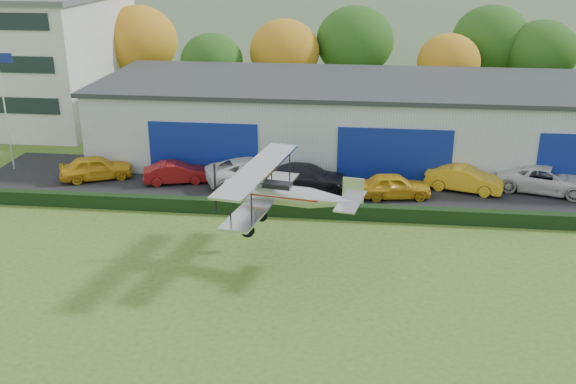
# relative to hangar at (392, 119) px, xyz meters

# --- Properties ---
(apron) EXTENTS (48.00, 9.00, 0.05)m
(apron) POSITION_rel_hangar_xyz_m (-2.00, -6.98, -2.63)
(apron) COLOR black
(apron) RESTS_ON ground
(hedge) EXTENTS (46.00, 0.60, 0.80)m
(hedge) POSITION_rel_hangar_xyz_m (-2.00, -11.78, -2.26)
(hedge) COLOR black
(hedge) RESTS_ON ground
(hangar) EXTENTS (40.60, 12.60, 5.30)m
(hangar) POSITION_rel_hangar_xyz_m (0.00, 0.00, 0.00)
(hangar) COLOR #B2B7BC
(hangar) RESTS_ON ground
(flagpole) EXTENTS (1.05, 0.10, 8.00)m
(flagpole) POSITION_rel_hangar_xyz_m (-24.88, -5.98, 2.13)
(flagpole) COLOR silver
(flagpole) RESTS_ON ground
(tree_belt) EXTENTS (75.70, 13.22, 10.12)m
(tree_belt) POSITION_rel_hangar_xyz_m (-4.15, 12.64, 2.95)
(tree_belt) COLOR #3D2614
(tree_belt) RESTS_ON ground
(distant_hills) EXTENTS (430.00, 196.00, 56.00)m
(distant_hills) POSITION_rel_hangar_xyz_m (-9.38, 112.02, -15.70)
(distant_hills) COLOR #4C6642
(distant_hills) RESTS_ON ground
(car_0) EXTENTS (4.84, 3.48, 1.53)m
(car_0) POSITION_rel_hangar_xyz_m (-18.69, -7.31, -1.84)
(car_0) COLOR gold
(car_0) RESTS_ON apron
(car_1) EXTENTS (4.28, 2.49, 1.33)m
(car_1) POSITION_rel_hangar_xyz_m (-13.45, -7.40, -1.94)
(car_1) COLOR maroon
(car_1) RESTS_ON apron
(car_2) EXTENTS (6.40, 4.77, 1.62)m
(car_2) POSITION_rel_hangar_xyz_m (-8.69, -6.99, -1.80)
(car_2) COLOR silver
(car_2) RESTS_ON apron
(car_3) EXTENTS (5.34, 2.39, 1.52)m
(car_3) POSITION_rel_hangar_xyz_m (-5.20, -7.51, -1.85)
(car_3) COLOR black
(car_3) RESTS_ON apron
(car_4) EXTENTS (4.50, 2.37, 1.46)m
(car_4) POSITION_rel_hangar_xyz_m (-0.01, -8.37, -1.88)
(car_4) COLOR gold
(car_4) RESTS_ON apron
(car_5) EXTENTS (4.85, 2.81, 1.51)m
(car_5) POSITION_rel_hangar_xyz_m (4.23, -6.73, -1.85)
(car_5) COLOR gold
(car_5) RESTS_ON apron
(car_6) EXTENTS (6.20, 4.11, 1.58)m
(car_6) POSITION_rel_hangar_xyz_m (9.08, -6.35, -1.82)
(car_6) COLOR silver
(car_6) RESTS_ON apron
(biplane) EXTENTS (7.20, 8.22, 3.06)m
(biplane) POSITION_rel_hangar_xyz_m (-5.67, -17.16, 0.77)
(biplane) COLOR silver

